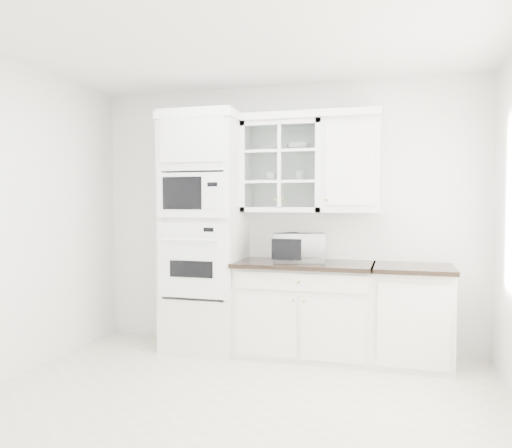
% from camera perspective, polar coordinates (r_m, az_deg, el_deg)
% --- Properties ---
extents(ground, '(4.00, 3.50, 0.01)m').
position_cam_1_polar(ground, '(3.80, -3.06, -20.62)').
color(ground, beige).
rests_on(ground, ground).
extents(room_shell, '(4.00, 3.50, 2.70)m').
position_cam_1_polar(room_shell, '(3.92, -1.07, 6.61)').
color(room_shell, white).
rests_on(room_shell, ground).
extents(oven_column, '(0.76, 0.68, 2.40)m').
position_cam_1_polar(oven_column, '(5.10, -5.91, -0.86)').
color(oven_column, white).
rests_on(oven_column, ground).
extents(base_cabinet_run, '(1.32, 0.67, 0.92)m').
position_cam_1_polar(base_cabinet_run, '(4.94, 5.58, -9.60)').
color(base_cabinet_run, white).
rests_on(base_cabinet_run, ground).
extents(extra_base_cabinet, '(0.72, 0.67, 0.92)m').
position_cam_1_polar(extra_base_cabinet, '(4.87, 17.42, -9.88)').
color(extra_base_cabinet, white).
rests_on(extra_base_cabinet, ground).
extents(upper_cabinet_glass, '(0.80, 0.33, 0.90)m').
position_cam_1_polar(upper_cabinet_glass, '(5.03, 3.11, 6.52)').
color(upper_cabinet_glass, white).
rests_on(upper_cabinet_glass, room_shell).
extents(upper_cabinet_solid, '(0.55, 0.33, 0.90)m').
position_cam_1_polar(upper_cabinet_solid, '(4.92, 10.85, 6.56)').
color(upper_cabinet_solid, white).
rests_on(upper_cabinet_solid, room_shell).
extents(crown_molding, '(2.14, 0.38, 0.07)m').
position_cam_1_polar(crown_molding, '(5.08, 1.88, 11.98)').
color(crown_molding, white).
rests_on(crown_molding, room_shell).
extents(countertop_microwave, '(0.57, 0.51, 0.28)m').
position_cam_1_polar(countertop_microwave, '(4.86, 4.87, -2.66)').
color(countertop_microwave, white).
rests_on(countertop_microwave, base_cabinet_run).
extents(bowl_a, '(0.19, 0.19, 0.05)m').
position_cam_1_polar(bowl_a, '(5.09, 1.58, 8.54)').
color(bowl_a, white).
rests_on(bowl_a, upper_cabinet_glass).
extents(bowl_b, '(0.26, 0.26, 0.07)m').
position_cam_1_polar(bowl_b, '(5.02, 4.85, 8.75)').
color(bowl_b, white).
rests_on(bowl_b, upper_cabinet_glass).
extents(cup_a, '(0.12, 0.12, 0.08)m').
position_cam_1_polar(cup_a, '(5.03, 1.77, 5.40)').
color(cup_a, white).
rests_on(cup_a, upper_cabinet_glass).
extents(cup_b, '(0.14, 0.14, 0.10)m').
position_cam_1_polar(cup_b, '(5.01, 4.98, 5.51)').
color(cup_b, white).
rests_on(cup_b, upper_cabinet_glass).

